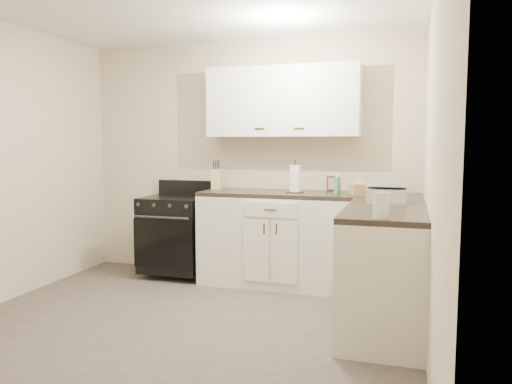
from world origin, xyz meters
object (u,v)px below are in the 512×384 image
(stove, at_px, (175,234))
(wicker_basket, at_px, (369,189))
(paper_towel, at_px, (295,179))
(countertop_grill, at_px, (387,196))
(knife_block, at_px, (216,179))

(stove, relative_size, wicker_basket, 2.44)
(paper_towel, height_order, wicker_basket, paper_towel)
(countertop_grill, bearing_deg, knife_block, 159.65)
(stove, relative_size, countertop_grill, 2.53)
(stove, distance_m, paper_towel, 1.44)
(stove, height_order, paper_towel, paper_towel)
(stove, bearing_deg, knife_block, 12.24)
(knife_block, xyz_separation_m, paper_towel, (0.86, -0.08, 0.03))
(wicker_basket, bearing_deg, paper_towel, 178.61)
(wicker_basket, xyz_separation_m, countertop_grill, (0.19, -0.58, 0.00))
(paper_towel, relative_size, wicker_basket, 0.83)
(stove, height_order, knife_block, knife_block)
(countertop_grill, bearing_deg, stove, 165.87)
(stove, distance_m, wicker_basket, 2.09)
(stove, bearing_deg, paper_towel, 0.65)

